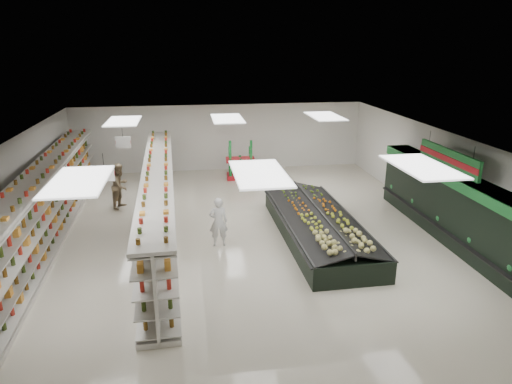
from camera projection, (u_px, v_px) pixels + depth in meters
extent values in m
plane|color=beige|center=(240.00, 232.00, 15.25)|extent=(16.00, 16.00, 0.00)
cube|color=white|center=(239.00, 138.00, 14.24)|extent=(14.00, 16.00, 0.02)
cube|color=white|center=(220.00, 138.00, 22.25)|extent=(14.00, 0.02, 3.20)
cube|color=white|center=(299.00, 336.00, 7.24)|extent=(14.00, 0.02, 3.20)
cube|color=white|center=(9.00, 197.00, 13.73)|extent=(0.02, 16.00, 3.20)
cube|color=white|center=(441.00, 177.00, 15.76)|extent=(0.02, 16.00, 3.20)
cube|color=black|center=(451.00, 206.00, 14.44)|extent=(0.80, 8.00, 2.20)
cube|color=#1F7632|center=(454.00, 177.00, 14.14)|extent=(0.85, 8.00, 0.30)
cube|color=black|center=(441.00, 222.00, 14.58)|extent=(0.55, 7.80, 0.15)
cube|color=#BCB8B0|center=(447.00, 199.00, 14.34)|extent=(0.45, 7.70, 0.03)
cube|color=#BCB8B0|center=(449.00, 190.00, 14.25)|extent=(0.45, 7.70, 0.03)
cube|color=white|center=(105.00, 174.00, 11.96)|extent=(0.50, 0.06, 0.40)
cube|color=red|center=(105.00, 174.00, 11.96)|extent=(0.52, 0.02, 0.12)
cylinder|color=black|center=(103.00, 163.00, 11.86)|extent=(0.01, 0.01, 0.50)
cube|color=white|center=(123.00, 142.00, 15.71)|extent=(0.50, 0.06, 0.40)
cube|color=red|center=(123.00, 142.00, 15.71)|extent=(0.52, 0.02, 0.12)
cylinder|color=black|center=(122.00, 134.00, 15.62)|extent=(0.01, 0.01, 0.50)
cube|color=#1F7632|center=(448.00, 159.00, 13.91)|extent=(0.10, 3.20, 0.60)
cube|color=red|center=(447.00, 159.00, 13.90)|extent=(0.03, 3.20, 0.18)
cylinder|color=black|center=(474.00, 155.00, 12.66)|extent=(0.01, 0.01, 0.50)
cylinder|color=black|center=(430.00, 138.00, 14.91)|extent=(0.01, 0.01, 0.50)
cube|color=silver|center=(52.00, 234.00, 14.92)|extent=(1.44, 13.21, 0.13)
cube|color=silver|center=(48.00, 204.00, 14.60)|extent=(0.52, 13.18, 2.20)
cube|color=silver|center=(42.00, 170.00, 14.24)|extent=(1.44, 13.21, 0.09)
cube|color=#BCB8B0|center=(43.00, 231.00, 14.83)|extent=(0.93, 13.08, 0.03)
cube|color=#BCB8B0|center=(41.00, 217.00, 14.68)|extent=(0.93, 13.08, 0.03)
cube|color=#BCB8B0|center=(39.00, 203.00, 14.53)|extent=(0.93, 13.08, 0.03)
cube|color=#BCB8B0|center=(37.00, 189.00, 14.38)|extent=(0.93, 13.08, 0.03)
cube|color=#BCB8B0|center=(34.00, 174.00, 14.23)|extent=(0.93, 13.08, 0.03)
cube|color=#BCB8B0|center=(60.00, 230.00, 14.92)|extent=(0.93, 13.08, 0.03)
cube|color=#BCB8B0|center=(58.00, 216.00, 14.77)|extent=(0.93, 13.08, 0.03)
cube|color=#BCB8B0|center=(56.00, 202.00, 14.62)|extent=(0.93, 13.08, 0.03)
cube|color=#BCB8B0|center=(54.00, 188.00, 14.47)|extent=(0.93, 13.08, 0.03)
cube|color=#BCB8B0|center=(52.00, 173.00, 14.32)|extent=(0.93, 13.08, 0.03)
cube|color=silver|center=(162.00, 229.00, 15.32)|extent=(1.37, 12.67, 0.13)
cube|color=silver|center=(160.00, 201.00, 15.01)|extent=(0.49, 12.64, 2.11)
cube|color=silver|center=(157.00, 169.00, 14.67)|extent=(1.37, 12.67, 0.08)
cube|color=#BCB8B0|center=(154.00, 226.00, 15.24)|extent=(0.88, 12.55, 0.03)
cube|color=#BCB8B0|center=(153.00, 213.00, 15.09)|extent=(0.88, 12.55, 0.03)
cube|color=#BCB8B0|center=(152.00, 200.00, 14.95)|extent=(0.88, 12.55, 0.03)
cube|color=#BCB8B0|center=(151.00, 187.00, 14.81)|extent=(0.88, 12.55, 0.03)
cube|color=#BCB8B0|center=(150.00, 173.00, 14.66)|extent=(0.88, 12.55, 0.03)
cube|color=#BCB8B0|center=(169.00, 225.00, 15.32)|extent=(0.88, 12.55, 0.03)
cube|color=#BCB8B0|center=(168.00, 212.00, 15.18)|extent=(0.88, 12.55, 0.03)
cube|color=#BCB8B0|center=(167.00, 199.00, 15.04)|extent=(0.88, 12.55, 0.03)
cube|color=#BCB8B0|center=(166.00, 186.00, 14.89)|extent=(0.88, 12.55, 0.03)
cube|color=#BCB8B0|center=(165.00, 172.00, 14.75)|extent=(0.88, 12.55, 0.03)
cube|color=black|center=(318.00, 228.00, 14.69)|extent=(2.31, 6.54, 0.65)
cube|color=#262626|center=(286.00, 221.00, 14.41)|extent=(0.13, 6.51, 0.06)
cube|color=#262626|center=(351.00, 216.00, 14.75)|extent=(0.13, 6.51, 0.06)
cube|color=black|center=(301.00, 217.00, 14.46)|extent=(1.28, 6.43, 0.33)
cube|color=black|center=(336.00, 215.00, 14.64)|extent=(1.28, 6.43, 0.33)
cube|color=#262626|center=(319.00, 213.00, 14.52)|extent=(0.12, 6.42, 0.23)
cube|color=red|center=(241.00, 176.00, 21.21)|extent=(1.31, 0.91, 0.21)
cube|color=red|center=(240.00, 160.00, 20.96)|extent=(1.36, 0.97, 0.11)
imported|color=silver|center=(218.00, 222.00, 14.01)|extent=(0.58, 0.38, 1.56)
imported|color=#97895D|center=(120.00, 186.00, 17.25)|extent=(0.81, 0.98, 1.73)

